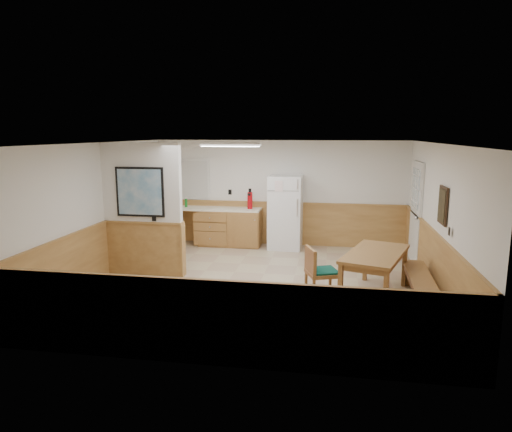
% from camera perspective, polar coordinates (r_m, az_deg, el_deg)
% --- Properties ---
extents(ground, '(6.00, 6.00, 0.00)m').
position_cam_1_polar(ground, '(8.31, 0.44, -8.41)').
color(ground, tan).
rests_on(ground, ground).
extents(ceiling, '(6.00, 6.00, 0.02)m').
position_cam_1_polar(ceiling, '(7.86, 0.47, 9.10)').
color(ceiling, silver).
rests_on(ceiling, back_wall).
extents(back_wall, '(6.00, 0.02, 2.50)m').
position_cam_1_polar(back_wall, '(10.93, 2.90, 2.88)').
color(back_wall, white).
rests_on(back_wall, ground).
extents(right_wall, '(0.02, 6.00, 2.50)m').
position_cam_1_polar(right_wall, '(8.10, 21.93, -0.53)').
color(right_wall, white).
rests_on(right_wall, ground).
extents(left_wall, '(0.02, 6.00, 2.50)m').
position_cam_1_polar(left_wall, '(8.95, -18.87, 0.65)').
color(left_wall, white).
rests_on(left_wall, ground).
extents(wainscot_back, '(6.00, 0.04, 1.00)m').
position_cam_1_polar(wainscot_back, '(11.03, 2.85, -0.99)').
color(wainscot_back, tan).
rests_on(wainscot_back, ground).
extents(wainscot_right, '(0.04, 6.00, 1.00)m').
position_cam_1_polar(wainscot_right, '(8.26, 21.44, -5.64)').
color(wainscot_right, tan).
rests_on(wainscot_right, ground).
extents(wainscot_left, '(0.04, 6.00, 1.00)m').
position_cam_1_polar(wainscot_left, '(9.09, -18.49, -4.01)').
color(wainscot_left, tan).
rests_on(wainscot_left, ground).
extents(partition_wall, '(1.50, 0.20, 2.50)m').
position_cam_1_polar(partition_wall, '(8.80, -13.96, 0.63)').
color(partition_wall, white).
rests_on(partition_wall, ground).
extents(kitchen_counter, '(2.20, 0.61, 1.00)m').
position_cam_1_polar(kitchen_counter, '(10.95, -3.62, -1.30)').
color(kitchen_counter, '#9D6D37').
rests_on(kitchen_counter, ground).
extents(exterior_door, '(0.07, 1.02, 2.15)m').
position_cam_1_polar(exterior_door, '(9.96, 19.34, 0.41)').
color(exterior_door, silver).
rests_on(exterior_door, ground).
extents(kitchen_window, '(0.80, 0.04, 1.00)m').
position_cam_1_polar(kitchen_window, '(11.30, -7.77, 4.58)').
color(kitchen_window, silver).
rests_on(kitchen_window, back_wall).
extents(wall_painting, '(0.04, 0.50, 0.60)m').
position_cam_1_polar(wall_painting, '(7.75, 22.30, 1.24)').
color(wall_painting, '#302013').
rests_on(wall_painting, right_wall).
extents(fluorescent_fixture, '(1.20, 0.30, 0.09)m').
position_cam_1_polar(fluorescent_fixture, '(9.29, -3.21, 8.95)').
color(fluorescent_fixture, silver).
rests_on(fluorescent_fixture, ceiling).
extents(refrigerator, '(0.77, 0.73, 1.71)m').
position_cam_1_polar(refrigerator, '(10.61, 3.70, 0.47)').
color(refrigerator, white).
rests_on(refrigerator, ground).
extents(dining_table, '(1.28, 1.80, 0.75)m').
position_cam_1_polar(dining_table, '(7.76, 14.69, -5.08)').
color(dining_table, '#A37A3B').
rests_on(dining_table, ground).
extents(dining_bench, '(0.42, 1.63, 0.45)m').
position_cam_1_polar(dining_bench, '(7.86, 19.66, -7.51)').
color(dining_bench, '#A37A3B').
rests_on(dining_bench, ground).
extents(dining_chair, '(0.79, 0.66, 0.85)m').
position_cam_1_polar(dining_chair, '(7.52, 7.66, -6.59)').
color(dining_chair, '#A37A3B').
rests_on(dining_chair, ground).
extents(fire_extinguisher, '(0.13, 0.13, 0.48)m').
position_cam_1_polar(fire_extinguisher, '(10.75, -0.77, 2.02)').
color(fire_extinguisher, '#AE0910').
rests_on(fire_extinguisher, kitchen_counter).
extents(soap_bottle, '(0.07, 0.07, 0.20)m').
position_cam_1_polar(soap_bottle, '(11.16, -8.73, 1.62)').
color(soap_bottle, '#177F25').
rests_on(soap_bottle, kitchen_counter).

